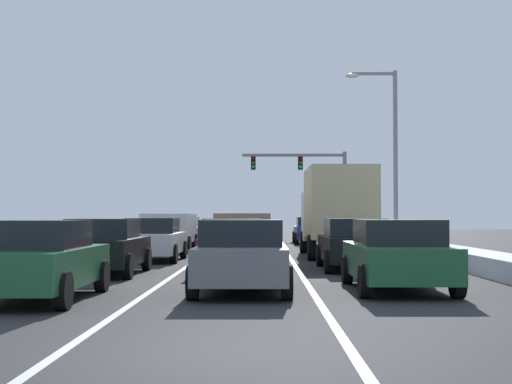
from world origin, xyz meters
name	(u,v)px	position (x,y,z in m)	size (l,w,h in m)	color
ground_plane	(244,260)	(0.00, 18.46, 0.00)	(120.02, 120.02, 0.00)	#28282B
lane_stripe_between_right_lane_and_center_lane	(287,254)	(1.70, 23.08, 0.00)	(0.14, 50.78, 0.01)	silver
lane_stripe_between_center_lane_and_left_lane	(206,254)	(-1.70, 23.08, 0.00)	(0.14, 50.78, 0.01)	silver
snow_bank_right_shoulder	(415,247)	(7.00, 23.08, 0.27)	(1.34, 50.78, 0.53)	white
snow_bank_left_shoulder	(79,248)	(-7.00, 23.08, 0.23)	(2.00, 50.78, 0.46)	white
sedan_green_right_lane_nearest	(397,255)	(3.52, 7.63, 0.76)	(2.00, 4.50, 1.51)	#1E5633
sedan_black_right_lane_second	(354,244)	(3.36, 13.83, 0.76)	(2.00, 4.50, 1.51)	black
box_truck_right_lane_third	(337,208)	(3.52, 20.67, 1.90)	(2.53, 7.20, 3.36)	silver
sedan_silver_right_lane_fourth	(323,233)	(3.54, 27.93, 0.76)	(2.00, 4.50, 1.51)	#B7BABF
sedan_navy_right_lane_fifth	(311,230)	(3.42, 34.32, 0.76)	(2.00, 4.50, 1.51)	navy
sedan_gray_center_lane_nearest	(242,255)	(0.23, 7.29, 0.76)	(2.00, 4.50, 1.51)	slate
sedan_maroon_center_lane_second	(234,245)	(-0.17, 13.26, 0.76)	(2.00, 4.50, 1.51)	maroon
suv_tan_center_lane_third	(244,231)	(-0.04, 19.63, 1.02)	(2.16, 4.90, 1.67)	#937F60
sedan_charcoal_center_lane_fourth	(243,233)	(-0.24, 26.60, 0.76)	(2.00, 4.50, 1.51)	#38383D
sedan_red_center_lane_fifth	(247,231)	(-0.21, 33.21, 0.76)	(2.00, 4.50, 1.51)	maroon
sedan_green_left_lane_nearest	(37,260)	(-3.59, 5.73, 0.76)	(2.00, 4.50, 1.51)	#1E5633
sedan_black_left_lane_second	(105,246)	(-3.60, 11.91, 0.76)	(2.00, 4.50, 1.51)	black
sedan_white_left_lane_third	(154,239)	(-3.17, 18.08, 0.76)	(2.00, 4.50, 1.51)	silver
suv_silver_left_lane_fourth	(170,229)	(-3.43, 24.98, 1.02)	(2.16, 4.90, 1.67)	#B7BABF
sedan_navy_left_lane_fifth	(182,231)	(-3.55, 31.25, 0.76)	(2.00, 4.50, 1.51)	navy
traffic_light_gantry	(312,175)	(4.27, 46.15, 4.50)	(7.54, 0.47, 6.20)	slate
street_lamp_right_mid	(389,142)	(7.09, 30.01, 5.31)	(2.66, 0.36, 8.98)	gray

